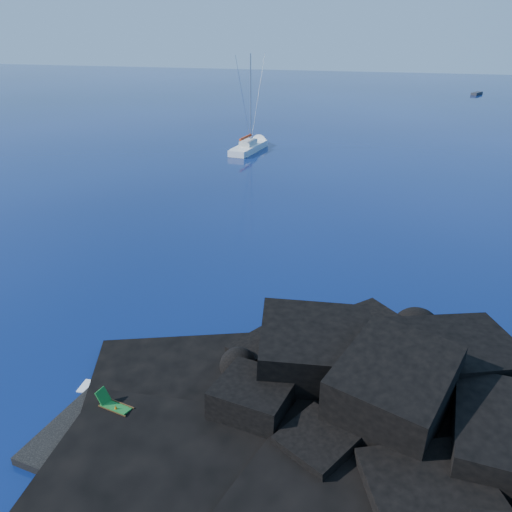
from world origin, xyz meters
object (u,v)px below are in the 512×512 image
Objects in this scene: sailboat at (250,151)px; deck_chair at (116,403)px; sunbather at (154,441)px; marker_cone at (116,411)px; distant_boat_a at (477,95)px.

sailboat is 51.74m from deck_chair.
sailboat is at bearing 110.66° from deck_chair.
deck_chair is (9.79, -50.80, 0.86)m from sailboat.
sunbather is 2.97× the size of marker_cone.
sunbather reaches higher than distant_boat_a.
deck_chair reaches higher than marker_cone.
deck_chair reaches higher than distant_boat_a.
sailboat reaches higher than distant_boat_a.
deck_chair is 0.90× the size of sunbather.
sunbather is 132.33m from distant_boat_a.
sailboat is 22.32× the size of marker_cone.
sunbather is at bearing -76.17° from distant_boat_a.
sailboat is 8.36× the size of deck_chair.
distant_boat_a is (26.59, 129.09, -0.63)m from marker_cone.
distant_boat_a is (26.68, 128.93, -0.86)m from deck_chair.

